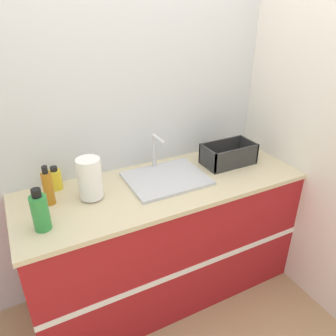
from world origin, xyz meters
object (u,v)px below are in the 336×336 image
sink (166,177)px  bottle_yellow (55,179)px  paper_towel_roll (90,179)px  bottle_amber (48,188)px  dish_rack (228,156)px  bottle_green (40,212)px

sink → bottle_yellow: (-0.65, 0.20, 0.05)m
paper_towel_roll → bottle_amber: size_ratio=1.06×
dish_rack → bottle_yellow: (-1.14, 0.19, 0.01)m
bottle_green → sink: bearing=12.3°
paper_towel_roll → dish_rack: paper_towel_roll is taller
bottle_green → dish_rack: bearing=8.0°
sink → paper_towel_roll: sink is taller
bottle_yellow → bottle_amber: size_ratio=0.63×
paper_towel_roll → bottle_green: 0.35m
dish_rack → bottle_amber: size_ratio=1.52×
dish_rack → paper_towel_roll: bearing=-179.5°
dish_rack → bottle_green: 1.29m
sink → bottle_amber: size_ratio=2.10×
dish_rack → sink: bearing=-178.9°
sink → paper_towel_roll: (-0.48, 0.00, 0.11)m
sink → bottle_amber: 0.72m
paper_towel_roll → bottle_green: size_ratio=1.08×
paper_towel_roll → sink: bearing=-0.1°
sink → bottle_yellow: 0.68m
sink → paper_towel_roll: 0.50m
sink → bottle_green: 0.81m
dish_rack → bottle_yellow: size_ratio=2.41×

